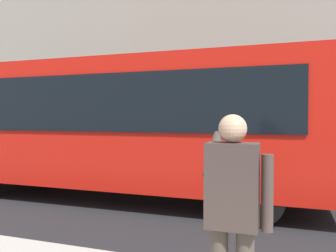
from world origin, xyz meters
TOP-DOWN VIEW (x-y plane):
  - ground_plane at (0.00, 0.00)m, footprint 60.00×60.00m
  - building_facade_far at (-0.02, -6.80)m, footprint 28.00×1.55m
  - red_bus at (2.62, 0.30)m, footprint 9.05×2.54m
  - pedestrian_photographer at (-0.49, 4.60)m, footprint 0.53×0.52m

SIDE VIEW (x-z plane):
  - ground_plane at x=0.00m, z-range 0.00..0.00m
  - pedestrian_photographer at x=-0.49m, z-range 0.29..1.99m
  - red_bus at x=2.62m, z-range 0.14..3.22m
  - building_facade_far at x=-0.02m, z-range -0.01..11.99m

